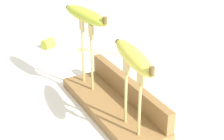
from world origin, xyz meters
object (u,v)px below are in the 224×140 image
banana_raised_left (86,15)px  fork_fallen_near (93,51)px  fork_stand_left (87,49)px  banana_raised_right (134,57)px  fork_stand_right (133,91)px  banana_chunk_near (49,43)px

banana_raised_left → fork_fallen_near: 0.39m
fork_stand_left → banana_raised_right: size_ratio=0.98×
fork_stand_left → fork_stand_right: (0.24, 0.00, -0.01)m
fork_stand_left → fork_stand_right: fork_stand_left is taller
banana_raised_left → fork_fallen_near: (-0.27, 0.15, -0.24)m
fork_stand_right → banana_chunk_near: (-0.62, 0.02, -0.11)m
fork_stand_left → fork_stand_right: 0.24m
fork_stand_right → banana_chunk_near: bearing=178.5°
fork_stand_right → fork_fallen_near: fork_stand_right is taller
banana_raised_right → banana_chunk_near: banana_raised_right is taller
fork_fallen_near → banana_chunk_near: bearing=-130.0°
fork_fallen_near → banana_chunk_near: banana_chunk_near is taller
fork_stand_left → banana_raised_left: 0.10m
fork_fallen_near → banana_chunk_near: 0.17m
fork_fallen_near → banana_chunk_near: size_ratio=2.44×
banana_raised_left → banana_raised_right: 0.25m
fork_stand_left → fork_stand_right: bearing=0.0°
fork_stand_right → banana_raised_right: bearing=170.6°
fork_stand_right → banana_chunk_near: fork_stand_right is taller
fork_stand_left → banana_chunk_near: fork_stand_left is taller
fork_stand_left → banana_chunk_near: bearing=177.6°
fork_fallen_near → fork_stand_left: bearing=-28.8°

